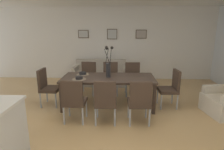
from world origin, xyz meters
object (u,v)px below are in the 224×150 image
object	(u,v)px
dining_chair_mid_left	(140,100)
sofa	(100,76)
dining_chair_head_east	(171,87)
dining_chair_head_west	(47,85)
dining_table	(108,80)
framed_picture_center	(112,34)
bowl_near_right	(83,73)
dining_chair_mid_right	(133,77)
bowl_near_left	(79,78)
dining_chair_near_right	(88,76)
dining_chair_far_right	(111,77)
centerpiece_vase	(108,65)
dining_chair_far_left	(105,100)
dining_chair_near_left	(74,99)
framed_picture_right	(141,34)
framed_picture_left	(83,34)

from	to	relation	value
dining_chair_mid_left	sofa	size ratio (longest dim) A/B	0.52
dining_chair_head_east	dining_chair_head_west	bearing A→B (deg)	-179.74
dining_table	framed_picture_center	bearing A→B (deg)	90.00
dining_chair_head_west	bowl_near_right	bearing A→B (deg)	14.31
dining_chair_mid_left	dining_chair_mid_right	xyz separation A→B (m)	(-0.01, 1.77, 0.00)
dining_chair_mid_right	bowl_near_left	bearing A→B (deg)	-139.98
dining_chair_near_right	dining_chair_mid_left	world-z (taller)	same
dining_chair_mid_left	dining_chair_head_east	xyz separation A→B (m)	(0.85, 0.90, 0.00)
sofa	framed_picture_center	xyz separation A→B (m)	(0.38, 0.66, 1.38)
dining_chair_near_right	dining_chair_far_right	xyz separation A→B (m)	(0.65, -0.00, 0.00)
dining_chair_mid_right	centerpiece_vase	bearing A→B (deg)	-126.40
dining_chair_head_east	sofa	bearing A→B (deg)	135.09
dining_chair_far_left	centerpiece_vase	bearing A→B (deg)	89.43
dining_chair_near_left	centerpiece_vase	bearing A→B (deg)	53.58
dining_chair_head_east	framed_picture_right	size ratio (longest dim) A/B	2.36
framed_picture_left	dining_chair_near_right	bearing A→B (deg)	-76.34
dining_chair_far_right	framed_picture_left	xyz separation A→B (m)	(-1.05, 1.66, 1.15)
dining_chair_mid_left	framed_picture_center	bearing A→B (deg)	100.91
dining_chair_head_west	centerpiece_vase	bearing A→B (deg)	0.04
sofa	framed_picture_left	world-z (taller)	framed_picture_left
dining_chair_far_left	centerpiece_vase	world-z (taller)	centerpiece_vase
bowl_near_left	dining_chair_near_left	bearing A→B (deg)	-88.37
dining_chair_near_right	sofa	xyz separation A→B (m)	(0.25, 1.00, -0.23)
dining_table	dining_chair_far_right	xyz separation A→B (m)	(0.01, 0.91, -0.16)
framed_picture_right	centerpiece_vase	bearing A→B (deg)	-112.06
dining_chair_mid_left	framed_picture_left	size ratio (longest dim) A/B	2.42
dining_chair_head_east	framed_picture_center	distance (m)	3.18
dining_table	dining_chair_near_left	world-z (taller)	dining_chair_near_left
framed_picture_right	dining_chair_mid_right	bearing A→B (deg)	-103.02
bowl_near_left	framed_picture_right	xyz separation A→B (m)	(1.70, 2.78, 0.88)
dining_chair_far_left	dining_chair_far_right	distance (m)	1.81
dining_chair_head_west	framed_picture_left	distance (m)	2.85
dining_chair_near_left	centerpiece_vase	distance (m)	1.20
bowl_near_right	dining_chair_head_west	bearing A→B (deg)	-165.69
dining_chair_near_left	dining_chair_near_right	size ratio (longest dim) A/B	1.00
centerpiece_vase	framed_picture_center	distance (m)	2.64
dining_chair_mid_right	framed_picture_center	xyz separation A→B (m)	(-0.65, 1.68, 1.15)
dining_table	dining_chair_near_left	distance (m)	1.09
dining_chair_far_left	framed_picture_left	world-z (taller)	framed_picture_left
dining_table	dining_chair_near_left	xyz separation A→B (m)	(-0.64, -0.87, -0.16)
dining_chair_head_east	framed_picture_right	distance (m)	2.84
dining_chair_mid_left	dining_chair_head_west	bearing A→B (deg)	157.82
bowl_near_left	bowl_near_right	bearing A→B (deg)	90.00
dining_chair_far_right	bowl_near_left	bearing A→B (deg)	-120.95
dining_chair_near_right	centerpiece_vase	world-z (taller)	centerpiece_vase
dining_chair_far_right	framed_picture_left	world-z (taller)	framed_picture_left
dining_chair_far_right	dining_table	bearing A→B (deg)	-90.84
dining_chair_near_left	dining_chair_far_right	xyz separation A→B (m)	(0.65, 1.78, 0.00)
dining_chair_head_west	framed_picture_right	bearing A→B (deg)	45.18
dining_chair_near_right	sofa	bearing A→B (deg)	75.85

